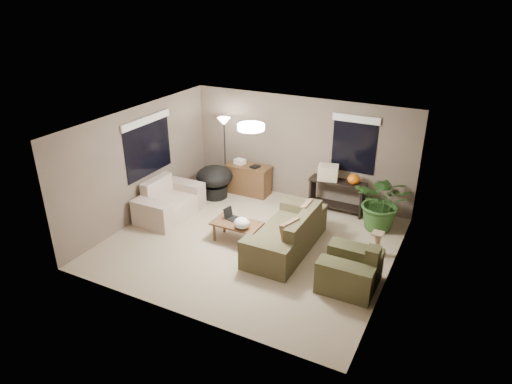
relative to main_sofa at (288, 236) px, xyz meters
The scene contains 20 objects.
room_shell 1.22m from the main_sofa, behind, with size 5.50×5.50×5.50m.
main_sofa is the anchor object (origin of this frame).
throw_pillows 0.44m from the main_sofa, ahead, with size 0.36×1.38×0.47m.
loveseat 2.99m from the main_sofa, behind, with size 0.90×1.60×0.85m.
armchair 1.58m from the main_sofa, 23.16° to the right, with size 0.95×1.00×0.85m.
coffee_table 1.07m from the main_sofa, 169.99° to the right, with size 1.00×0.55×0.42m.
laptop 1.23m from the main_sofa, behind, with size 0.40×0.29×0.24m.
plastic_bag 0.94m from the main_sofa, 158.45° to the right, with size 0.32×0.29×0.22m, color white.
desk 2.79m from the main_sofa, 133.84° to the left, with size 1.10×0.50×0.75m.
desk_papers 2.93m from the main_sofa, 136.22° to the left, with size 0.70×0.30×0.12m.
console_table 2.09m from the main_sofa, 80.63° to the left, with size 1.30×0.40×0.75m.
pumpkin 2.24m from the main_sofa, 71.48° to the left, with size 0.28×0.28×0.23m, color orange.
cardboard_box 2.15m from the main_sofa, 87.50° to the left, with size 0.45×0.34×0.34m, color beige.
papasan_chair 2.96m from the main_sofa, 150.81° to the left, with size 1.16×1.16×0.80m.
floor_lamp 3.41m from the main_sofa, 143.32° to the left, with size 0.32×0.32×1.91m.
ceiling_fixture 2.28m from the main_sofa, behind, with size 0.50×0.50×0.10m, color white.
houseplant 2.22m from the main_sofa, 48.84° to the left, with size 1.16×1.29×1.01m, color #2D5923.
cat_scratching_post 1.72m from the main_sofa, 19.08° to the left, with size 0.32×0.32×0.50m.
window_left 3.79m from the main_sofa, behind, with size 0.05×1.56×1.33m.
window_back 2.86m from the main_sofa, 77.09° to the left, with size 1.06×0.05×1.33m.
Camera 1 is at (3.75, -7.16, 4.82)m, focal length 32.00 mm.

